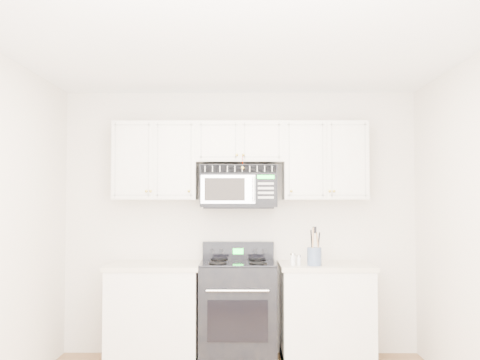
{
  "coord_description": "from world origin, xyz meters",
  "views": [
    {
      "loc": [
        0.03,
        -3.6,
        1.52
      ],
      "look_at": [
        0.0,
        1.3,
        1.7
      ],
      "focal_mm": 40.0,
      "sensor_mm": 36.0,
      "label": 1
    }
  ],
  "objects": [
    {
      "name": "utensil_crock",
      "position": [
        0.68,
        1.29,
        1.01
      ],
      "size": [
        0.13,
        0.13,
        0.35
      ],
      "color": "slate",
      "rests_on": "base_cabinet_right"
    },
    {
      "name": "upper_cabinets",
      "position": [
        0.0,
        1.58,
        1.93
      ],
      "size": [
        2.44,
        0.37,
        0.75
      ],
      "color": "white",
      "rests_on": "ground"
    },
    {
      "name": "base_cabinet_right",
      "position": [
        0.8,
        1.44,
        0.43
      ],
      "size": [
        0.86,
        0.65,
        0.92
      ],
      "color": "white",
      "rests_on": "ground"
    },
    {
      "name": "base_cabinet_left",
      "position": [
        -0.8,
        1.44,
        0.43
      ],
      "size": [
        0.86,
        0.65,
        0.92
      ],
      "color": "white",
      "rests_on": "ground"
    },
    {
      "name": "microwave",
      "position": [
        -0.01,
        1.56,
        1.65
      ],
      "size": [
        0.73,
        0.41,
        0.4
      ],
      "color": "black",
      "rests_on": "ground"
    },
    {
      "name": "room",
      "position": [
        0.0,
        0.0,
        1.3
      ],
      "size": [
        3.51,
        3.51,
        2.61
      ],
      "color": "#9E6E47",
      "rests_on": "ground"
    },
    {
      "name": "shaker_salt",
      "position": [
        0.48,
        1.28,
        0.98
      ],
      "size": [
        0.05,
        0.05,
        0.11
      ],
      "color": "silver",
      "rests_on": "base_cabinet_right"
    },
    {
      "name": "shaker_pepper",
      "position": [
        0.54,
        1.3,
        0.97
      ],
      "size": [
        0.04,
        0.04,
        0.09
      ],
      "color": "silver",
      "rests_on": "base_cabinet_right"
    },
    {
      "name": "range",
      "position": [
        -0.02,
        1.45,
        0.48
      ],
      "size": [
        0.7,
        0.64,
        1.1
      ],
      "color": "black",
      "rests_on": "ground"
    }
  ]
}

